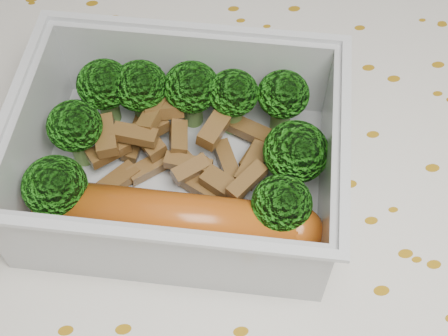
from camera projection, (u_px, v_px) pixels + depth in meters
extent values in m
cube|color=brown|center=(227.00, 212.00, 0.43)|extent=(1.40, 0.90, 0.04)
cube|color=white|center=(227.00, 195.00, 0.41)|extent=(1.46, 0.96, 0.01)
cube|color=silver|center=(181.00, 181.00, 0.41)|extent=(0.22, 0.19, 0.00)
cube|color=silver|center=(194.00, 68.00, 0.42)|extent=(0.18, 0.06, 0.06)
cube|color=silver|center=(158.00, 255.00, 0.34)|extent=(0.18, 0.06, 0.06)
cube|color=silver|center=(328.00, 167.00, 0.38)|extent=(0.04, 0.13, 0.06)
cube|color=silver|center=(32.00, 138.00, 0.39)|extent=(0.04, 0.13, 0.06)
cube|color=silver|center=(193.00, 27.00, 0.39)|extent=(0.19, 0.06, 0.00)
cube|color=silver|center=(151.00, 236.00, 0.31)|extent=(0.19, 0.06, 0.00)
cube|color=silver|center=(346.00, 136.00, 0.35)|extent=(0.05, 0.14, 0.00)
cube|color=silver|center=(10.00, 104.00, 0.36)|extent=(0.05, 0.14, 0.00)
cylinder|color=#608C3F|center=(110.00, 108.00, 0.43)|extent=(0.02, 0.02, 0.02)
ellipsoid|color=#227F15|center=(104.00, 84.00, 0.41)|extent=(0.04, 0.04, 0.03)
cylinder|color=#608C3F|center=(144.00, 109.00, 0.43)|extent=(0.02, 0.02, 0.02)
ellipsoid|color=#227F15|center=(140.00, 86.00, 0.41)|extent=(0.04, 0.04, 0.03)
cylinder|color=#608C3F|center=(193.00, 110.00, 0.42)|extent=(0.02, 0.02, 0.02)
ellipsoid|color=#227F15|center=(191.00, 87.00, 0.40)|extent=(0.04, 0.04, 0.03)
cylinder|color=#608C3F|center=(233.00, 116.00, 0.42)|extent=(0.02, 0.02, 0.02)
ellipsoid|color=#227F15|center=(233.00, 93.00, 0.40)|extent=(0.03, 0.03, 0.03)
cylinder|color=#608C3F|center=(281.00, 117.00, 0.42)|extent=(0.02, 0.02, 0.02)
ellipsoid|color=#227F15|center=(283.00, 94.00, 0.40)|extent=(0.03, 0.03, 0.03)
cylinder|color=#608C3F|center=(82.00, 148.00, 0.41)|extent=(0.02, 0.02, 0.02)
ellipsoid|color=#227F15|center=(75.00, 126.00, 0.39)|extent=(0.03, 0.03, 0.03)
cylinder|color=#608C3F|center=(292.00, 173.00, 0.40)|extent=(0.02, 0.02, 0.02)
ellipsoid|color=#227F15|center=(296.00, 152.00, 0.38)|extent=(0.04, 0.04, 0.03)
cylinder|color=#608C3F|center=(64.00, 207.00, 0.38)|extent=(0.02, 0.02, 0.02)
ellipsoid|color=#227F15|center=(55.00, 186.00, 0.36)|extent=(0.04, 0.04, 0.03)
cylinder|color=#608C3F|center=(279.00, 224.00, 0.38)|extent=(0.02, 0.02, 0.02)
ellipsoid|color=#227F15|center=(282.00, 204.00, 0.36)|extent=(0.04, 0.04, 0.03)
cube|color=brown|center=(213.00, 130.00, 0.39)|extent=(0.02, 0.03, 0.01)
cube|color=brown|center=(109.00, 151.00, 0.40)|extent=(0.03, 0.02, 0.01)
cube|color=brown|center=(164.00, 110.00, 0.40)|extent=(0.03, 0.01, 0.01)
cube|color=brown|center=(223.00, 185.00, 0.38)|extent=(0.03, 0.03, 0.01)
cube|color=brown|center=(136.00, 139.00, 0.42)|extent=(0.02, 0.04, 0.01)
cube|color=brown|center=(201.00, 185.00, 0.40)|extent=(0.03, 0.03, 0.01)
cube|color=brown|center=(188.00, 164.00, 0.40)|extent=(0.03, 0.02, 0.01)
cube|color=brown|center=(228.00, 165.00, 0.40)|extent=(0.01, 0.04, 0.01)
cube|color=brown|center=(106.00, 135.00, 0.40)|extent=(0.01, 0.03, 0.01)
cube|color=brown|center=(247.00, 181.00, 0.38)|extent=(0.03, 0.03, 0.01)
cube|color=brown|center=(155.00, 117.00, 0.41)|extent=(0.02, 0.03, 0.01)
cube|color=brown|center=(153.00, 114.00, 0.40)|extent=(0.02, 0.03, 0.01)
cube|color=brown|center=(254.00, 165.00, 0.39)|extent=(0.03, 0.03, 0.01)
cube|color=brown|center=(148.00, 140.00, 0.40)|extent=(0.02, 0.03, 0.01)
cube|color=brown|center=(195.00, 171.00, 0.40)|extent=(0.02, 0.02, 0.01)
cube|color=brown|center=(256.00, 152.00, 0.41)|extent=(0.03, 0.03, 0.01)
cube|color=brown|center=(115.00, 182.00, 0.40)|extent=(0.03, 0.03, 0.01)
cube|color=brown|center=(135.00, 135.00, 0.39)|extent=(0.03, 0.02, 0.01)
cube|color=brown|center=(190.00, 169.00, 0.39)|extent=(0.03, 0.02, 0.01)
cube|color=brown|center=(247.00, 129.00, 0.42)|extent=(0.03, 0.03, 0.01)
cube|color=brown|center=(188.00, 166.00, 0.40)|extent=(0.03, 0.03, 0.01)
cube|color=brown|center=(178.00, 138.00, 0.40)|extent=(0.02, 0.03, 0.01)
cube|color=brown|center=(148.00, 168.00, 0.40)|extent=(0.03, 0.02, 0.01)
cylinder|color=#AB4C13|center=(176.00, 219.00, 0.37)|extent=(0.15, 0.07, 0.03)
sphere|color=#AB4C13|center=(297.00, 232.00, 0.36)|extent=(0.03, 0.03, 0.03)
sphere|color=#AB4C13|center=(58.00, 206.00, 0.37)|extent=(0.03, 0.03, 0.03)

